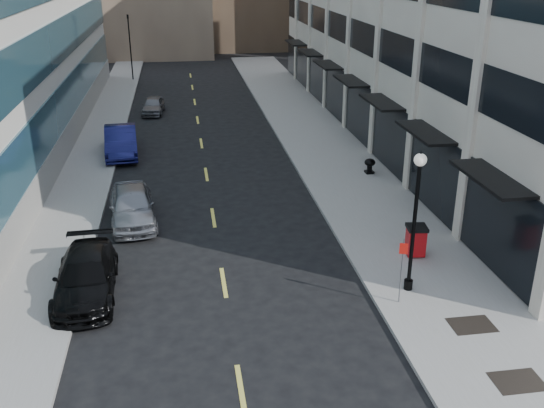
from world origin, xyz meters
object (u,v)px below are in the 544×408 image
object	(u,v)px
lamppost	(415,211)
urn_planter	(370,164)
car_silver_sedan	(132,206)
car_grey_sedan	(153,105)
traffic_signal	(128,19)
car_black_pickup	(86,276)
trash_bin	(416,239)
car_blue_sedan	(121,141)
sign_post	(402,262)

from	to	relation	value
lamppost	urn_planter	bearing A→B (deg)	79.06
car_silver_sedan	car_grey_sedan	bearing A→B (deg)	82.96
car_grey_sedan	lamppost	bearing A→B (deg)	-66.01
traffic_signal	car_black_pickup	distance (m)	40.44
lamppost	car_grey_sedan	bearing A→B (deg)	108.81
traffic_signal	trash_bin	size ratio (longest dim) A/B	5.61
car_blue_sedan	sign_post	bearing A→B (deg)	-65.17
trash_bin	urn_planter	distance (m)	9.73
traffic_signal	trash_bin	distance (m)	41.64
trash_bin	sign_post	world-z (taller)	sign_post
traffic_signal	car_silver_sedan	world-z (taller)	traffic_signal
car_blue_sedan	lamppost	world-z (taller)	lamppost
car_black_pickup	urn_planter	xyz separation A→B (m)	(13.55, 10.56, -0.08)
car_blue_sedan	trash_bin	world-z (taller)	car_blue_sedan
traffic_signal	car_silver_sedan	size ratio (longest dim) A/B	1.45
car_black_pickup	urn_planter	bearing A→B (deg)	36.19
car_silver_sedan	car_grey_sedan	size ratio (longest dim) A/B	1.29
car_grey_sedan	traffic_signal	bearing A→B (deg)	104.83
car_black_pickup	urn_planter	world-z (taller)	car_black_pickup
car_grey_sedan	car_silver_sedan	bearing A→B (deg)	-85.84
traffic_signal	car_black_pickup	size ratio (longest dim) A/B	1.40
car_black_pickup	trash_bin	distance (m)	12.42
car_black_pickup	car_blue_sedan	distance (m)	16.35
car_grey_sedan	lamppost	size ratio (longest dim) A/B	0.73
car_silver_sedan	urn_planter	bearing A→B (deg)	13.79
trash_bin	sign_post	xyz separation A→B (m)	(-1.82, -3.28, 0.86)
car_black_pickup	car_silver_sedan	bearing A→B (deg)	76.83
car_black_pickup	car_grey_sedan	size ratio (longest dim) A/B	1.33
car_silver_sedan	car_blue_sedan	xyz separation A→B (m)	(-1.24, 10.23, 0.04)
car_silver_sedan	lamppost	size ratio (longest dim) A/B	0.94
car_grey_sedan	trash_bin	bearing A→B (deg)	-62.05
car_grey_sedan	car_black_pickup	bearing A→B (deg)	-88.27
car_black_pickup	car_grey_sedan	bearing A→B (deg)	84.81
car_blue_sedan	car_grey_sedan	distance (m)	10.38
sign_post	trash_bin	bearing A→B (deg)	79.58
car_grey_sedan	sign_post	size ratio (longest dim) A/B	1.58
sign_post	urn_planter	xyz separation A→B (m)	(2.97, 12.94, -1.04)
car_blue_sedan	car_black_pickup	bearing A→B (deg)	-94.62
traffic_signal	urn_planter	world-z (taller)	traffic_signal
car_silver_sedan	sign_post	xyz separation A→B (m)	(9.34, -8.50, 0.86)
traffic_signal	trash_bin	xyz separation A→B (m)	(13.09, -39.23, -4.90)
car_silver_sedan	trash_bin	world-z (taller)	car_silver_sedan
traffic_signal	car_silver_sedan	bearing A→B (deg)	-86.74
car_blue_sedan	sign_post	distance (m)	21.53
car_black_pickup	car_blue_sedan	size ratio (longest dim) A/B	0.96
car_grey_sedan	lamppost	world-z (taller)	lamppost
car_black_pickup	trash_bin	world-z (taller)	car_black_pickup
car_black_pickup	car_grey_sedan	distance (m)	26.65
sign_post	car_silver_sedan	bearing A→B (deg)	156.28
car_black_pickup	sign_post	bearing A→B (deg)	-14.43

